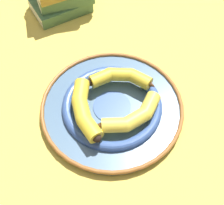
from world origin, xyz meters
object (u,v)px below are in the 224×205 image
at_px(decorative_bowl, 112,107).
at_px(banana_b, 84,108).
at_px(banana_c, 132,117).
at_px(banana_a, 121,77).

distance_m(decorative_bowl, banana_b, 0.08).
distance_m(decorative_bowl, banana_c, 0.08).
relative_size(decorative_bowl, banana_b, 1.95).
bearing_deg(banana_b, decorative_bowl, 97.93).
height_order(decorative_bowl, banana_b, banana_b).
relative_size(banana_a, banana_c, 1.13).
relative_size(banana_b, banana_c, 1.16).
bearing_deg(decorative_bowl, banana_a, 160.10).
height_order(banana_b, banana_c, banana_b).
distance_m(banana_a, banana_c, 0.12).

